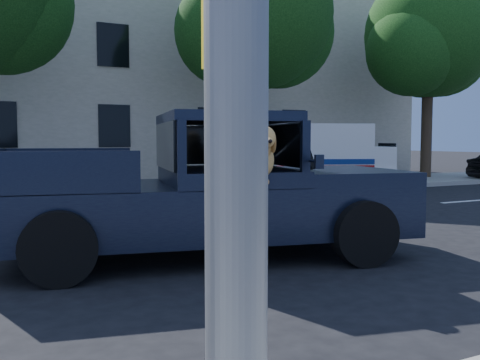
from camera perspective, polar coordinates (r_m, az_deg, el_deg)
The scene contains 8 objects.
ground at distance 7.93m, azimuth 3.31°, elevation -7.84°, with size 120.00×120.00×0.00m, color black.
far_sidewalk at distance 16.45m, azimuth -12.99°, elevation -1.38°, with size 60.00×4.00×0.15m, color gray.
lane_stripes at distance 11.82m, azimuth 3.42°, elevation -3.80°, with size 21.60×0.14×0.01m, color silver, non-canonical shape.
street_tree_mid at distance 19.04m, azimuth 1.89°, elevation 16.54°, with size 6.00×5.20×8.60m.
street_tree_right at distance 23.86m, azimuth 19.52°, elevation 13.80°, with size 6.00×5.20×8.60m.
building_main at distance 24.37m, azimuth -10.38°, elevation 10.88°, with size 26.00×6.00×9.00m, color beige.
pickup_truck at distance 7.58m, azimuth -4.36°, elevation -3.13°, with size 6.01×3.46×2.03m.
mail_truck at distance 18.61m, azimuth 9.28°, elevation 2.06°, with size 4.43×3.21×2.21m.
Camera 1 is at (-3.90, -6.70, 1.66)m, focal length 40.00 mm.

